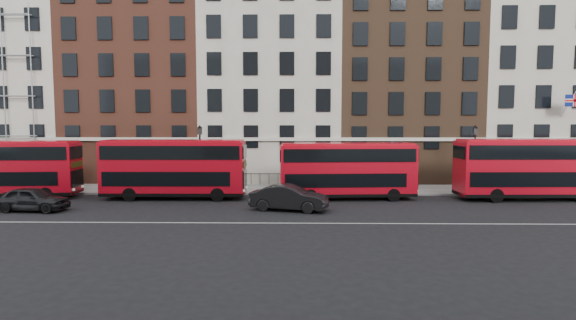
{
  "coord_description": "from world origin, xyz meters",
  "views": [
    {
      "loc": [
        2.4,
        -26.91,
        5.64
      ],
      "look_at": [
        1.83,
        5.0,
        3.0
      ],
      "focal_mm": 28.0,
      "sensor_mm": 36.0,
      "label": 1
    }
  ],
  "objects_px": {
    "bus_a": "(6,168)",
    "bus_c": "(347,169)",
    "bus_d": "(530,167)",
    "car_front": "(289,198)",
    "bus_b": "(174,167)",
    "traffic_light": "(565,164)",
    "car_rear": "(32,199)"
  },
  "relations": [
    {
      "from": "bus_d",
      "to": "traffic_light",
      "type": "relative_size",
      "value": 3.27
    },
    {
      "from": "bus_d",
      "to": "car_front",
      "type": "bearing_deg",
      "value": -168.08
    },
    {
      "from": "bus_b",
      "to": "bus_d",
      "type": "relative_size",
      "value": 0.98
    },
    {
      "from": "bus_c",
      "to": "bus_b",
      "type": "bearing_deg",
      "value": 176.0
    },
    {
      "from": "bus_a",
      "to": "car_rear",
      "type": "distance_m",
      "value": 6.88
    },
    {
      "from": "bus_b",
      "to": "car_rear",
      "type": "height_order",
      "value": "bus_b"
    },
    {
      "from": "bus_b",
      "to": "car_rear",
      "type": "xyz_separation_m",
      "value": [
        -7.86,
        -4.77,
        -1.58
      ]
    },
    {
      "from": "bus_c",
      "to": "bus_d",
      "type": "xyz_separation_m",
      "value": [
        13.41,
        0.0,
        0.16
      ]
    },
    {
      "from": "bus_d",
      "to": "car_rear",
      "type": "distance_m",
      "value": 34.45
    },
    {
      "from": "bus_a",
      "to": "bus_c",
      "type": "bearing_deg",
      "value": -4.71
    },
    {
      "from": "bus_d",
      "to": "bus_a",
      "type": "bearing_deg",
      "value": 178.24
    },
    {
      "from": "car_front",
      "to": "traffic_light",
      "type": "bearing_deg",
      "value": -59.17
    },
    {
      "from": "bus_c",
      "to": "car_front",
      "type": "bearing_deg",
      "value": -138.35
    },
    {
      "from": "bus_c",
      "to": "car_rear",
      "type": "bearing_deg",
      "value": -171.01
    },
    {
      "from": "car_rear",
      "to": "car_front",
      "type": "height_order",
      "value": "car_front"
    },
    {
      "from": "bus_a",
      "to": "car_front",
      "type": "height_order",
      "value": "bus_a"
    },
    {
      "from": "car_rear",
      "to": "car_front",
      "type": "xyz_separation_m",
      "value": [
        16.48,
        0.48,
        0.05
      ]
    },
    {
      "from": "car_front",
      "to": "car_rear",
      "type": "bearing_deg",
      "value": 105.78
    },
    {
      "from": "bus_b",
      "to": "bus_c",
      "type": "xyz_separation_m",
      "value": [
        12.81,
        -0.0,
        -0.12
      ]
    },
    {
      "from": "bus_a",
      "to": "car_front",
      "type": "relative_size",
      "value": 2.08
    },
    {
      "from": "bus_b",
      "to": "bus_c",
      "type": "relative_size",
      "value": 1.04
    },
    {
      "from": "bus_b",
      "to": "traffic_light",
      "type": "relative_size",
      "value": 3.21
    },
    {
      "from": "bus_a",
      "to": "bus_c",
      "type": "relative_size",
      "value": 1.03
    },
    {
      "from": "car_front",
      "to": "traffic_light",
      "type": "xyz_separation_m",
      "value": [
        21.34,
        6.41,
        1.62
      ]
    },
    {
      "from": "car_rear",
      "to": "car_front",
      "type": "distance_m",
      "value": 16.49
    },
    {
      "from": "bus_a",
      "to": "bus_c",
      "type": "height_order",
      "value": "bus_a"
    },
    {
      "from": "bus_a",
      "to": "bus_c",
      "type": "distance_m",
      "value": 25.4
    },
    {
      "from": "bus_a",
      "to": "traffic_light",
      "type": "height_order",
      "value": "bus_a"
    },
    {
      "from": "bus_b",
      "to": "traffic_light",
      "type": "distance_m",
      "value": 30.03
    },
    {
      "from": "bus_d",
      "to": "traffic_light",
      "type": "distance_m",
      "value": 4.31
    },
    {
      "from": "bus_b",
      "to": "bus_a",
      "type": "bearing_deg",
      "value": 179.45
    },
    {
      "from": "bus_c",
      "to": "car_rear",
      "type": "distance_m",
      "value": 21.26
    }
  ]
}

